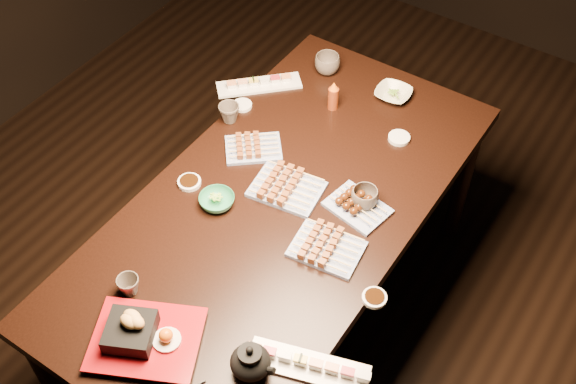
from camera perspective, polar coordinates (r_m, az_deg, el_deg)
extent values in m
plane|color=black|center=(3.09, -0.59, -11.60)|extent=(5.00, 5.00, 0.00)
cube|color=black|center=(2.83, -0.57, -5.97)|extent=(1.41, 1.99, 0.75)
imported|color=#287D50|center=(2.53, -5.64, -0.70)|extent=(0.18, 0.18, 0.04)
imported|color=beige|center=(2.96, 8.32, 7.67)|extent=(0.15, 0.15, 0.03)
imported|color=#4C423A|center=(2.34, -12.47, -7.24)|extent=(0.10, 0.10, 0.07)
imported|color=#4C423A|center=(2.52, 6.07, -0.47)|extent=(0.10, 0.10, 0.08)
imported|color=#4C423A|center=(2.82, -4.67, 6.22)|extent=(0.11, 0.11, 0.08)
imported|color=#4C423A|center=(3.04, 3.12, 10.06)|extent=(0.11, 0.11, 0.08)
cylinder|color=maroon|center=(2.85, 3.60, 7.64)|extent=(0.05, 0.05, 0.13)
cylinder|color=white|center=(2.62, -7.80, 0.77)|extent=(0.10, 0.10, 0.01)
cylinder|color=white|center=(2.79, 8.77, 4.25)|extent=(0.09, 0.09, 0.01)
cylinder|color=white|center=(2.30, 6.84, -8.30)|extent=(0.11, 0.11, 0.01)
cylinder|color=white|center=(2.90, -3.63, 6.86)|extent=(0.08, 0.08, 0.01)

